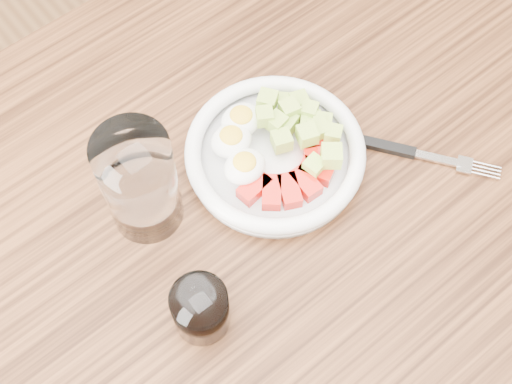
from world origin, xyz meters
TOP-DOWN VIEW (x-y plane):
  - ground at (0.00, 0.00)m, footprint 4.00×4.00m
  - dining_table at (0.00, 0.00)m, footprint 1.50×0.90m
  - bowl at (0.05, 0.05)m, footprint 0.25×0.25m
  - fork at (0.19, -0.05)m, footprint 0.15×0.19m
  - water_glass at (-0.13, 0.09)m, footprint 0.09×0.09m
  - coffee_glass at (-0.16, -0.07)m, footprint 0.07×0.07m

SIDE VIEW (x-z plane):
  - ground at x=0.00m, z-range 0.00..0.00m
  - dining_table at x=0.00m, z-range 0.28..1.05m
  - fork at x=0.19m, z-range 0.77..0.78m
  - bowl at x=0.05m, z-range 0.76..0.82m
  - coffee_glass at x=-0.16m, z-range 0.77..0.85m
  - water_glass at x=-0.13m, z-range 0.77..0.94m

